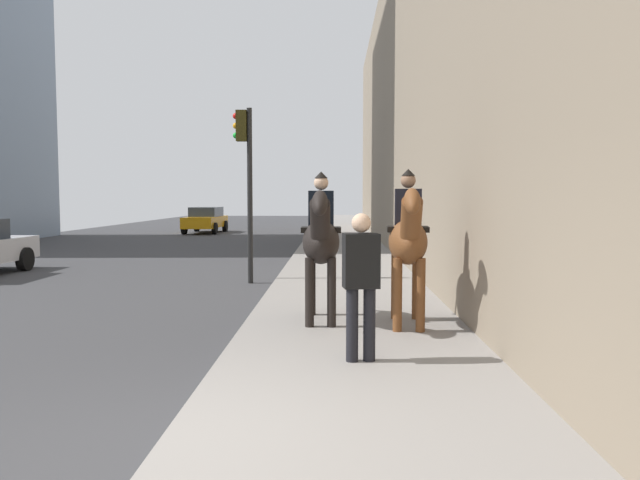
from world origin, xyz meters
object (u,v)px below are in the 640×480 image
at_px(mounted_horse_near, 321,239).
at_px(mounted_horse_far, 408,239).
at_px(pedestrian_greeting, 361,277).
at_px(traffic_light_near_curb, 246,167).
at_px(car_mid_lane, 206,219).

bearing_deg(mounted_horse_near, mounted_horse_far, 77.19).
xyz_separation_m(pedestrian_greeting, traffic_light_near_curb, (7.08, 2.34, 1.59)).
bearing_deg(car_mid_lane, mounted_horse_near, 17.70).
bearing_deg(traffic_light_near_curb, car_mid_lane, 14.66).
relative_size(mounted_horse_near, car_mid_lane, 0.53).
distance_m(mounted_horse_far, car_mid_lane, 26.30).
distance_m(mounted_horse_near, pedestrian_greeting, 2.28).
relative_size(mounted_horse_near, mounted_horse_far, 0.99).
height_order(mounted_horse_near, mounted_horse_far, mounted_horse_far).
bearing_deg(mounted_horse_near, traffic_light_near_curb, -159.73).
relative_size(mounted_horse_far, traffic_light_near_curb, 0.57).
height_order(mounted_horse_far, traffic_light_near_curb, traffic_light_near_curb).
xyz_separation_m(mounted_horse_near, mounted_horse_far, (-0.28, -1.27, 0.02)).
distance_m(pedestrian_greeting, traffic_light_near_curb, 7.63).
relative_size(mounted_horse_near, pedestrian_greeting, 1.33).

